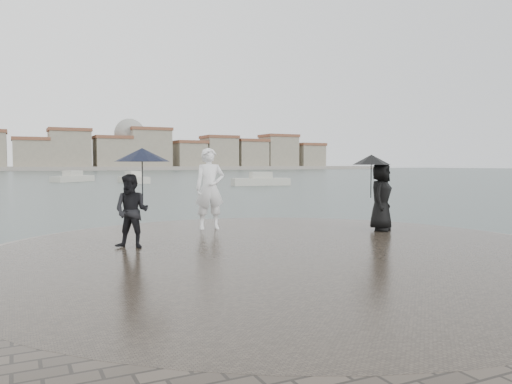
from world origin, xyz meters
TOP-DOWN VIEW (x-y plane):
  - ground at (0.00, 0.00)m, footprint 400.00×400.00m
  - kerb_ring at (0.00, 3.50)m, footprint 12.50×12.50m
  - quay_tip at (0.00, 3.50)m, footprint 11.90×11.90m
  - statue at (-0.22, 7.12)m, footprint 0.86×0.64m
  - visitor_left at (-2.60, 5.08)m, footprint 1.28×1.13m
  - visitor_right at (3.56, 4.94)m, footprint 1.25×1.08m
  - far_skyline at (-6.29, 160.71)m, footprint 260.00×20.00m
  - boats at (2.54, 45.11)m, footprint 35.61×22.98m

SIDE VIEW (x-z plane):
  - ground at x=0.00m, z-range 0.00..0.00m
  - kerb_ring at x=0.00m, z-range 0.00..0.32m
  - quay_tip at x=0.00m, z-range 0.00..0.36m
  - boats at x=2.54m, z-range -0.37..1.13m
  - statue at x=-0.22m, z-range 0.36..2.49m
  - visitor_right at x=3.56m, z-range 0.48..2.43m
  - visitor_left at x=-2.60m, z-range 0.51..2.55m
  - far_skyline at x=-6.29m, z-range -12.89..24.11m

